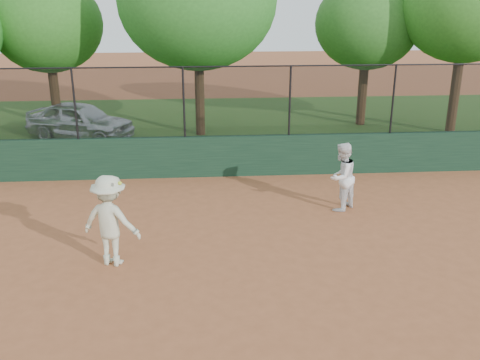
{
  "coord_description": "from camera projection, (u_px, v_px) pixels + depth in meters",
  "views": [
    {
      "loc": [
        -0.02,
        -8.89,
        5.14
      ],
      "look_at": [
        0.8,
        2.2,
        1.2
      ],
      "focal_mm": 40.0,
      "sensor_mm": 36.0,
      "label": 1
    }
  ],
  "objects": [
    {
      "name": "tree_2",
      "position": [
        197.0,
        0.0,
        18.69
      ],
      "size": [
        5.64,
        5.13,
        7.28
      ],
      "color": "#402B17",
      "rests_on": "ground"
    },
    {
      "name": "tree_3",
      "position": [
        368.0,
        24.0,
        20.51
      ],
      "size": [
        4.05,
        3.68,
        5.71
      ],
      "color": "#422A16",
      "rests_on": "ground"
    },
    {
      "name": "back_wall",
      "position": [
        203.0,
        157.0,
        15.51
      ],
      "size": [
        26.0,
        0.2,
        1.2
      ],
      "primitive_type": "cube",
      "color": "#1A3924",
      "rests_on": "ground"
    },
    {
      "name": "fence_assembly",
      "position": [
        201.0,
        101.0,
        14.97
      ],
      "size": [
        26.0,
        0.06,
        2.0
      ],
      "color": "black",
      "rests_on": "back_wall"
    },
    {
      "name": "player_main",
      "position": [
        111.0,
        221.0,
        10.39
      ],
      "size": [
        1.35,
        1.05,
        1.85
      ],
      "color": "beige",
      "rests_on": "ground"
    },
    {
      "name": "parked_car",
      "position": [
        80.0,
        120.0,
        19.5
      ],
      "size": [
        4.28,
        3.03,
        1.35
      ],
      "primitive_type": "imported",
      "rotation": [
        0.0,
        0.0,
        1.17
      ],
      "color": "#B4BABE",
      "rests_on": "ground"
    },
    {
      "name": "tree_1",
      "position": [
        47.0,
        25.0,
        20.26
      ],
      "size": [
        4.21,
        3.83,
        5.77
      ],
      "color": "#402A16",
      "rests_on": "ground"
    },
    {
      "name": "tree_4",
      "position": [
        466.0,
        6.0,
        19.02
      ],
      "size": [
        4.63,
        4.21,
        6.64
      ],
      "color": "#492E1A",
      "rests_on": "ground"
    },
    {
      "name": "ground",
      "position": [
        206.0,
        280.0,
        10.08
      ],
      "size": [
        80.0,
        80.0,
        0.0
      ],
      "primitive_type": "plane",
      "color": "#A25934",
      "rests_on": "ground"
    },
    {
      "name": "grass_strip",
      "position": [
        202.0,
        127.0,
        21.35
      ],
      "size": [
        36.0,
        12.0,
        0.01
      ],
      "primitive_type": "cube",
      "color": "#254816",
      "rests_on": "ground"
    },
    {
      "name": "player_second",
      "position": [
        341.0,
        177.0,
        13.06
      ],
      "size": [
        1.05,
        1.04,
        1.7
      ],
      "primitive_type": "imported",
      "rotation": [
        0.0,
        0.0,
        3.9
      ],
      "color": "white",
      "rests_on": "ground"
    }
  ]
}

